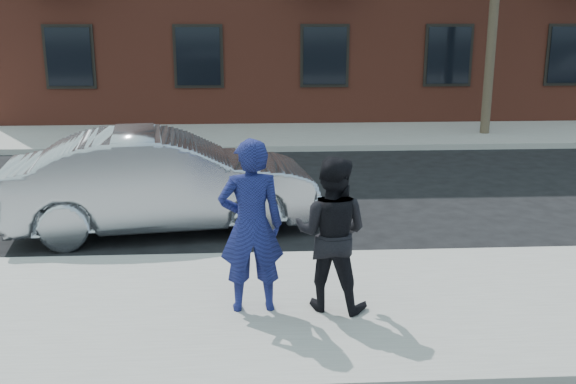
{
  "coord_description": "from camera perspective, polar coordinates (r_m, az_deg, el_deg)",
  "views": [
    {
      "loc": [
        -2.19,
        -7.63,
        3.58
      ],
      "look_at": [
        -1.73,
        0.4,
        1.38
      ],
      "focal_mm": 42.0,
      "sensor_mm": 36.0,
      "label": 1
    }
  ],
  "objects": [
    {
      "name": "man_peacoat",
      "position": [
        7.81,
        3.69,
        -3.53
      ],
      "size": [
        1.08,
        0.96,
        1.83
      ],
      "rotation": [
        0.0,
        0.0,
        2.79
      ],
      "color": "black",
      "rests_on": "near_sidewalk"
    },
    {
      "name": "silver_sedan",
      "position": [
        11.27,
        -10.52,
        0.9
      ],
      "size": [
        5.26,
        2.47,
        1.67
      ],
      "primitive_type": "imported",
      "rotation": [
        0.0,
        0.0,
        1.72
      ],
      "color": "#999BA3",
      "rests_on": "ground"
    },
    {
      "name": "near_sidewalk",
      "position": [
        8.46,
        12.21,
        -9.57
      ],
      "size": [
        50.0,
        3.5,
        0.15
      ],
      "primitive_type": "cube",
      "color": "gray",
      "rests_on": "ground"
    },
    {
      "name": "far_sidewalk",
      "position": [
        19.33,
        3.29,
        4.79
      ],
      "size": [
        50.0,
        3.5,
        0.15
      ],
      "primitive_type": "cube",
      "color": "gray",
      "rests_on": "ground"
    },
    {
      "name": "near_curb",
      "position": [
        10.07,
        9.54,
        -5.32
      ],
      "size": [
        50.0,
        0.1,
        0.15
      ],
      "primitive_type": "cube",
      "color": "#999691",
      "rests_on": "ground"
    },
    {
      "name": "ground",
      "position": [
        8.71,
        11.75,
        -9.34
      ],
      "size": [
        100.0,
        100.0,
        0.0
      ],
      "primitive_type": "plane",
      "color": "black",
      "rests_on": "ground"
    },
    {
      "name": "far_curb",
      "position": [
        17.57,
        3.96,
        3.73
      ],
      "size": [
        50.0,
        0.1,
        0.15
      ],
      "primitive_type": "cube",
      "color": "#999691",
      "rests_on": "ground"
    },
    {
      "name": "man_hoodie",
      "position": [
        7.72,
        -3.14,
        -2.89
      ],
      "size": [
        0.78,
        0.55,
        2.05
      ],
      "rotation": [
        0.0,
        0.0,
        3.21
      ],
      "color": "navy",
      "rests_on": "near_sidewalk"
    }
  ]
}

